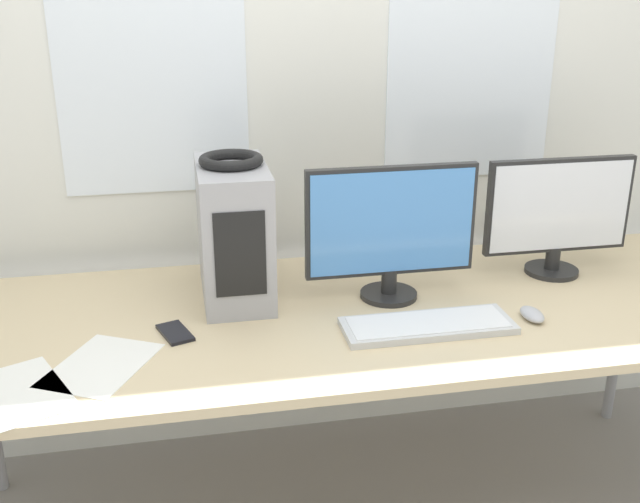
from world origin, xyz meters
TOP-DOWN VIEW (x-y plane):
  - wall_back at (0.00, 1.05)m, footprint 8.00×0.07m
  - desk at (0.00, 0.46)m, footprint 2.49×0.92m
  - pc_tower at (-0.33, 0.64)m, footprint 0.21×0.40m
  - headphones at (-0.33, 0.64)m, footprint 0.19×0.19m
  - monitor_main at (0.13, 0.53)m, footprint 0.52×0.18m
  - monitor_right_near at (0.72, 0.62)m, footprint 0.49×0.18m
  - keyboard at (0.17, 0.29)m, footprint 0.48×0.17m
  - mouse at (0.49, 0.30)m, footprint 0.06×0.10m
  - cell_phone at (-0.53, 0.40)m, footprint 0.11×0.15m
  - paper_sheet_left at (-0.90, 0.15)m, footprint 0.32×0.36m
  - paper_sheet_front at (-0.72, 0.26)m, footprint 0.32×0.36m

SIDE VIEW (x-z plane):
  - desk at x=0.00m, z-range 0.34..1.10m
  - paper_sheet_left at x=-0.90m, z-range 0.76..0.76m
  - paper_sheet_front at x=-0.72m, z-range 0.76..0.76m
  - cell_phone at x=-0.53m, z-range 0.76..0.77m
  - keyboard at x=0.17m, z-range 0.76..0.78m
  - mouse at x=0.49m, z-range 0.76..0.79m
  - pc_tower at x=-0.33m, z-range 0.76..1.17m
  - monitor_right_near at x=0.72m, z-range 0.77..1.16m
  - monitor_main at x=0.13m, z-range 0.77..1.19m
  - headphones at x=-0.33m, z-range 1.17..1.20m
  - wall_back at x=0.00m, z-range 0.00..2.70m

